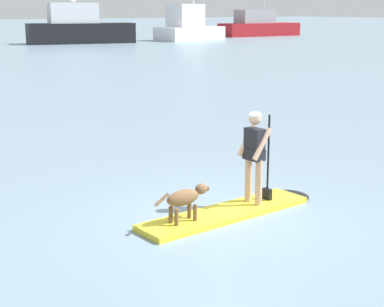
# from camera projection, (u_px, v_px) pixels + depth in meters

# --- Properties ---
(ground_plane) EXTENTS (400.00, 400.00, 0.00)m
(ground_plane) POSITION_uv_depth(u_px,v_px,m) (225.00, 216.00, 10.39)
(ground_plane) COLOR gray
(paddleboard) EXTENTS (3.60, 0.94, 0.10)m
(paddleboard) POSITION_uv_depth(u_px,v_px,m) (235.00, 210.00, 10.51)
(paddleboard) COLOR yellow
(paddleboard) RESTS_ON ground_plane
(person_paddler) EXTENTS (0.62, 0.49, 1.63)m
(person_paddler) POSITION_uv_depth(u_px,v_px,m) (255.00, 151.00, 10.54)
(person_paddler) COLOR tan
(person_paddler) RESTS_ON paddleboard
(dog) EXTENTS (1.09, 0.26, 0.57)m
(dog) POSITION_uv_depth(u_px,v_px,m) (185.00, 198.00, 9.75)
(dog) COLOR brown
(dog) RESTS_ON paddleboard
(moored_boat_outer) EXTENTS (11.11, 5.43, 4.69)m
(moored_boat_outer) POSITION_uv_depth(u_px,v_px,m) (79.00, 28.00, 61.88)
(moored_boat_outer) COLOR black
(moored_boat_outer) RESTS_ON ground_plane
(moored_boat_far_port) EXTENTS (8.91, 5.11, 11.72)m
(moored_boat_far_port) POSITION_uv_depth(u_px,v_px,m) (188.00, 27.00, 67.89)
(moored_boat_far_port) COLOR white
(moored_boat_far_port) RESTS_ON ground_plane
(moored_boat_starboard) EXTENTS (11.33, 3.48, 10.42)m
(moored_boat_starboard) POSITION_uv_depth(u_px,v_px,m) (258.00, 26.00, 78.62)
(moored_boat_starboard) COLOR maroon
(moored_boat_starboard) RESTS_ON ground_plane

